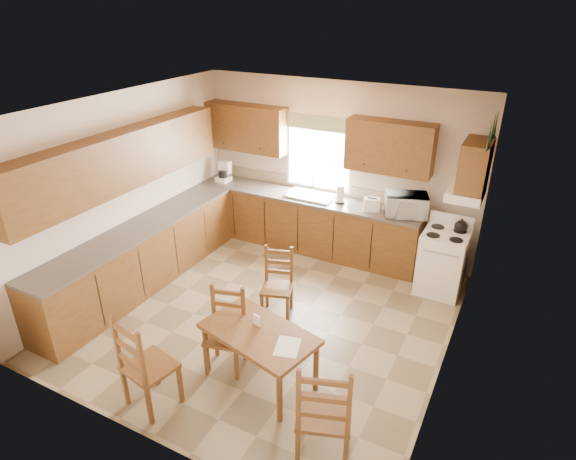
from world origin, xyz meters
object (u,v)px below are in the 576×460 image
at_px(dining_table, 260,356).
at_px(chair_far_right, 225,332).
at_px(chair_near_left, 149,361).
at_px(chair_far_left, 277,284).
at_px(chair_near_right, 325,408).
at_px(stove, 442,263).
at_px(microwave, 406,205).

bearing_deg(dining_table, chair_far_right, -165.83).
relative_size(chair_near_left, chair_far_left, 1.18).
distance_m(dining_table, chair_far_left, 1.22).
xyz_separation_m(chair_near_right, chair_far_right, (-1.43, 0.55, -0.08)).
relative_size(chair_near_right, chair_far_right, 1.17).
xyz_separation_m(stove, microwave, (-0.66, 0.29, 0.64)).
height_order(chair_far_left, chair_far_right, chair_far_right).
relative_size(stove, chair_far_right, 0.91).
distance_m(chair_near_right, chair_far_left, 2.20).
xyz_separation_m(dining_table, chair_near_right, (0.99, -0.56, 0.24)).
xyz_separation_m(stove, chair_far_left, (-1.77, -1.57, 0.02)).
bearing_deg(chair_near_left, chair_far_left, -89.68).
distance_m(microwave, chair_near_right, 3.61).
relative_size(chair_near_left, chair_far_right, 1.13).
height_order(chair_near_left, chair_far_right, chair_near_left).
bearing_deg(chair_near_left, chair_near_right, -160.73).
height_order(stove, chair_near_left, chair_near_left).
bearing_deg(microwave, stove, -44.08).
bearing_deg(chair_near_left, dining_table, -123.53).
distance_m(dining_table, chair_near_left, 1.15).
height_order(stove, microwave, microwave).
relative_size(microwave, chair_far_right, 0.56).
xyz_separation_m(microwave, chair_near_right, (0.29, -3.56, -0.52)).
xyz_separation_m(stove, chair_far_right, (-1.80, -2.72, 0.04)).
bearing_deg(stove, chair_near_right, -95.52).
xyz_separation_m(dining_table, chair_far_left, (-0.41, 1.14, 0.14)).
relative_size(stove, chair_far_left, 0.95).
bearing_deg(dining_table, microwave, 90.55).
bearing_deg(stove, chair_near_left, -120.72).
bearing_deg(chair_far_right, chair_far_left, 73.31).
bearing_deg(dining_table, chair_near_right, -15.53).
relative_size(dining_table, chair_far_right, 1.25).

